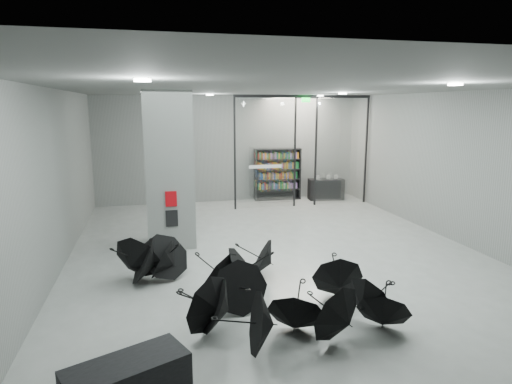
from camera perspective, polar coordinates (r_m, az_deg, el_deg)
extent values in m
plane|color=gray|center=(10.52, 3.54, -8.98)|extent=(14.00, 14.00, 0.00)
cube|color=slate|center=(9.89, 3.83, 13.34)|extent=(10.00, 14.00, 0.02)
cube|color=slate|center=(16.77, -3.41, 5.60)|extent=(10.00, 0.02, 4.00)
cube|color=slate|center=(9.80, -25.52, 0.55)|extent=(0.02, 14.00, 4.00)
cube|color=slate|center=(12.43, 26.31, 2.52)|extent=(0.02, 14.00, 4.00)
cube|color=slate|center=(11.56, -11.27, 2.89)|extent=(1.20, 1.20, 4.00)
cube|color=#A50A07|center=(11.06, -11.01, -0.89)|extent=(0.28, 0.04, 0.38)
cube|color=black|center=(11.17, -10.91, -3.39)|extent=(0.30, 0.03, 0.42)
cube|color=#0CE533|center=(15.67, 6.51, 11.83)|extent=(0.30, 0.06, 0.15)
cube|color=silver|center=(15.53, 1.23, 5.18)|extent=(2.20, 0.02, 3.95)
cube|color=silver|center=(16.50, 11.06, 5.33)|extent=(2.00, 0.02, 3.95)
cube|color=black|center=(15.29, -2.78, 5.07)|extent=(0.06, 0.06, 4.00)
cube|color=black|center=(15.84, 5.09, 5.25)|extent=(0.06, 0.06, 4.00)
cube|color=black|center=(16.11, 7.80, 5.29)|extent=(0.06, 0.06, 4.00)
cube|color=black|center=(16.94, 14.15, 5.34)|extent=(0.06, 0.06, 4.00)
cube|color=black|center=(15.86, 6.27, 12.29)|extent=(5.00, 0.08, 0.10)
cube|color=black|center=(6.20, -16.45, -22.37)|extent=(1.64, 1.20, 0.49)
cube|color=black|center=(17.38, 9.10, 0.36)|extent=(1.40, 0.69, 0.81)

